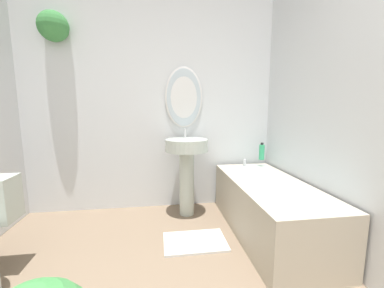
# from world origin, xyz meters

# --- Properties ---
(wall_back) EXTENTS (2.89, 0.29, 2.40)m
(wall_back) POSITION_xyz_m (-0.05, 2.50, 1.24)
(wall_back) COLOR silver
(wall_back) RESTS_ON ground_plane
(wall_right) EXTENTS (0.06, 2.60, 2.40)m
(wall_right) POSITION_xyz_m (1.41, 1.24, 1.20)
(wall_right) COLOR silver
(wall_right) RESTS_ON ground_plane
(pedestal_sink) EXTENTS (0.45, 0.45, 0.93)m
(pedestal_sink) POSITION_xyz_m (0.36, 2.21, 0.60)
(pedestal_sink) COLOR #B2BCB2
(pedestal_sink) RESTS_ON ground_plane
(bathtub) EXTENTS (0.63, 1.45, 0.57)m
(bathtub) POSITION_xyz_m (1.05, 1.71, 0.26)
(bathtub) COLOR #B2A893
(bathtub) RESTS_ON ground_plane
(shampoo_bottle) EXTENTS (0.06, 0.06, 0.20)m
(shampoo_bottle) POSITION_xyz_m (1.24, 2.29, 0.66)
(shampoo_bottle) COLOR #38B275
(shampoo_bottle) RESTS_ON bathtub
(bath_mat) EXTENTS (0.53, 0.35, 0.02)m
(bath_mat) POSITION_xyz_m (0.36, 1.63, 0.01)
(bath_mat) COLOR silver
(bath_mat) RESTS_ON ground_plane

